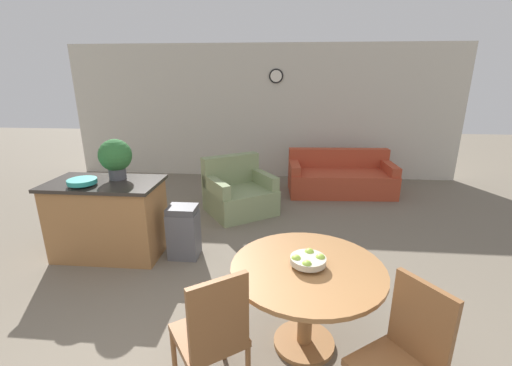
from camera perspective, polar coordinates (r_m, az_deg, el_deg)
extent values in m
cube|color=beige|center=(7.22, 1.04, 11.62)|extent=(8.00, 0.06, 2.70)
cylinder|color=black|center=(7.12, 3.37, 17.37)|extent=(0.28, 0.02, 0.28)
cylinder|color=white|center=(7.11, 3.37, 17.37)|extent=(0.23, 0.01, 0.23)
cylinder|color=#9E6B3D|center=(3.10, 7.98, -24.76)|extent=(0.49, 0.49, 0.04)
cylinder|color=#9E6B3D|center=(2.88, 8.28, -19.71)|extent=(0.12, 0.12, 0.65)
cylinder|color=#9E6B3D|center=(2.69, 8.61, -13.92)|extent=(1.17, 1.17, 0.03)
cylinder|color=brown|center=(2.76, -13.49, -26.19)|extent=(0.04, 0.04, 0.43)
cylinder|color=brown|center=(2.85, -5.41, -24.01)|extent=(0.04, 0.04, 0.43)
cube|color=brown|center=(2.50, -7.91, -23.82)|extent=(0.59, 0.59, 0.05)
cube|color=brown|center=(2.19, -6.19, -21.31)|extent=(0.34, 0.26, 0.51)
cube|color=brown|center=(2.36, 25.84, -20.02)|extent=(0.26, 0.34, 0.51)
cylinder|color=#B7B29E|center=(2.67, 8.64, -13.32)|extent=(0.10, 0.10, 0.03)
cylinder|color=#B7B29E|center=(2.65, 8.68, -12.60)|extent=(0.27, 0.27, 0.05)
sphere|color=#99C142|center=(2.67, 10.67, -12.29)|extent=(0.08, 0.08, 0.08)
sphere|color=#99C142|center=(2.73, 8.87, -11.46)|extent=(0.08, 0.08, 0.08)
sphere|color=#99C142|center=(2.63, 6.70, -12.57)|extent=(0.08, 0.08, 0.08)
sphere|color=#99C142|center=(2.57, 8.47, -13.42)|extent=(0.08, 0.08, 0.08)
cube|color=#9E6B3D|center=(4.48, -23.35, -5.69)|extent=(1.23, 0.66, 0.88)
cube|color=#2D2823|center=(4.33, -24.09, -0.05)|extent=(1.29, 0.72, 0.04)
cylinder|color=teal|center=(4.26, -26.92, -0.23)|extent=(0.11, 0.11, 0.02)
cylinder|color=teal|center=(4.25, -26.99, 0.25)|extent=(0.31, 0.31, 0.05)
cylinder|color=#4C4C51|center=(4.35, -22.09, 1.57)|extent=(0.19, 0.19, 0.15)
sphere|color=#2D6B33|center=(4.30, -22.41, 4.31)|extent=(0.38, 0.38, 0.38)
cube|color=#56565B|center=(4.21, -11.93, -8.41)|extent=(0.34, 0.29, 0.56)
cube|color=#49494E|center=(4.08, -12.21, -4.36)|extent=(0.33, 0.28, 0.08)
cube|color=#B24228|center=(6.49, 13.89, 0.13)|extent=(1.92, 0.98, 0.42)
cube|color=#B24228|center=(6.71, 13.55, 4.13)|extent=(1.88, 0.30, 0.35)
cube|color=#B24228|center=(6.34, 6.35, 0.88)|extent=(0.21, 0.81, 0.58)
cube|color=#B24228|center=(6.70, 21.11, 0.70)|extent=(0.21, 0.81, 0.58)
cube|color=gray|center=(5.43, -2.61, -2.93)|extent=(1.27, 1.25, 0.40)
cube|color=gray|center=(5.58, -4.24, 2.30)|extent=(0.89, 0.69, 0.47)
cube|color=gray|center=(5.23, -6.63, -2.61)|extent=(0.56, 0.73, 0.61)
cube|color=gray|center=(5.57, 1.13, -1.20)|extent=(0.56, 0.73, 0.61)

